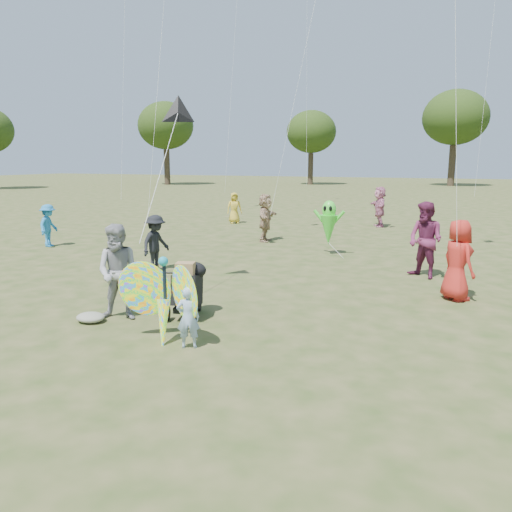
{
  "coord_description": "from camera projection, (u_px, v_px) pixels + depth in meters",
  "views": [
    {
      "loc": [
        3.56,
        -7.53,
        2.99
      ],
      "look_at": [
        -0.2,
        1.5,
        1.1
      ],
      "focal_mm": 35.0,
      "sensor_mm": 36.0,
      "label": 1
    }
  ],
  "objects": [
    {
      "name": "ground",
      "position": [
        234.0,
        333.0,
        8.74
      ],
      "size": [
        160.0,
        160.0,
        0.0
      ],
      "primitive_type": "plane",
      "color": "#51592B",
      "rests_on": "ground"
    },
    {
      "name": "child_girl",
      "position": [
        188.0,
        318.0,
        7.98
      ],
      "size": [
        0.44,
        0.38,
        1.01
      ],
      "primitive_type": "imported",
      "rotation": [
        0.0,
        0.0,
        3.58
      ],
      "color": "#94B0D1",
      "rests_on": "ground"
    },
    {
      "name": "adult_man",
      "position": [
        120.0,
        272.0,
        9.35
      ],
      "size": [
        1.07,
        0.95,
        1.83
      ],
      "primitive_type": "imported",
      "rotation": [
        0.0,
        0.0,
        0.35
      ],
      "color": "#99989D",
      "rests_on": "ground"
    },
    {
      "name": "grey_bag",
      "position": [
        91.0,
        317.0,
        9.34
      ],
      "size": [
        0.56,
        0.45,
        0.18
      ],
      "primitive_type": "ellipsoid",
      "color": "gray",
      "rests_on": "ground"
    },
    {
      "name": "crowd_a",
      "position": [
        458.0,
        260.0,
        10.69
      ],
      "size": [
        0.97,
        1.01,
        1.75
      ],
      "primitive_type": "imported",
      "rotation": [
        0.0,
        0.0,
        2.24
      ],
      "color": "red",
      "rests_on": "ground"
    },
    {
      "name": "crowd_b",
      "position": [
        156.0,
        243.0,
        13.54
      ],
      "size": [
        0.66,
        1.04,
        1.53
      ],
      "primitive_type": "imported",
      "rotation": [
        0.0,
        0.0,
        1.48
      ],
      "color": "black",
      "rests_on": "ground"
    },
    {
      "name": "crowd_d",
      "position": [
        265.0,
        218.0,
        18.44
      ],
      "size": [
        0.73,
        1.69,
        1.77
      ],
      "primitive_type": "imported",
      "rotation": [
        0.0,
        0.0,
        1.7
      ],
      "color": "tan",
      "rests_on": "ground"
    },
    {
      "name": "crowd_e",
      "position": [
        425.0,
        240.0,
        12.68
      ],
      "size": [
        1.21,
        1.15,
        1.96
      ],
      "primitive_type": "imported",
      "rotation": [
        0.0,
        0.0,
        5.67
      ],
      "color": "#6B2347",
      "rests_on": "ground"
    },
    {
      "name": "crowd_g",
      "position": [
        234.0,
        208.0,
        23.74
      ],
      "size": [
        0.85,
        0.8,
        1.47
      ],
      "primitive_type": "imported",
      "rotation": [
        0.0,
        0.0,
        0.64
      ],
      "color": "gold",
      "rests_on": "ground"
    },
    {
      "name": "crowd_i",
      "position": [
        49.0,
        226.0,
        17.35
      ],
      "size": [
        0.79,
        1.07,
        1.48
      ],
      "primitive_type": "imported",
      "rotation": [
        0.0,
        0.0,
        1.85
      ],
      "color": "#2277B8",
      "rests_on": "ground"
    },
    {
      "name": "crowd_j",
      "position": [
        380.0,
        207.0,
        22.52
      ],
      "size": [
        1.1,
        1.76,
        1.81
      ],
      "primitive_type": "imported",
      "rotation": [
        0.0,
        0.0,
        5.08
      ],
      "color": "#C47091",
      "rests_on": "ground"
    },
    {
      "name": "jogging_stroller",
      "position": [
        188.0,
        286.0,
        9.55
      ],
      "size": [
        0.7,
        1.12,
        1.09
      ],
      "rotation": [
        0.0,
        0.0,
        0.31
      ],
      "color": "black",
      "rests_on": "ground"
    },
    {
      "name": "butterfly_kite",
      "position": [
        164.0,
        301.0,
        8.2
      ],
      "size": [
        1.74,
        0.75,
        1.65
      ],
      "color": "#F6263C",
      "rests_on": "ground"
    },
    {
      "name": "delta_kite_rig",
      "position": [
        178.0,
        114.0,
        11.01
      ],
      "size": [
        0.97,
        2.67,
        2.95
      ],
      "color": "black",
      "rests_on": "ground"
    },
    {
      "name": "alien_kite",
      "position": [
        329.0,
        225.0,
        15.77
      ],
      "size": [
        1.12,
        0.69,
        1.74
      ],
      "color": "#44E235",
      "rests_on": "ground"
    },
    {
      "name": "tree_line",
      "position": [
        472.0,
        118.0,
        46.83
      ],
      "size": [
        91.78,
        33.6,
        10.79
      ],
      "color": "#3A2D21",
      "rests_on": "ground"
    }
  ]
}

